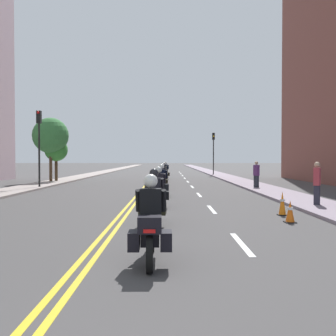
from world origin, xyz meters
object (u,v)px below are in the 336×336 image
at_px(motorcycle_3, 161,184).
at_px(pedestrian_1, 317,184).
at_px(motorcycle_4, 162,179).
at_px(motorcycle_6, 164,174).
at_px(motorcycle_1, 153,202).
at_px(traffic_cone_1, 290,212).
at_px(motorcycle_0, 150,227).
at_px(motorcycle_7, 166,172).
at_px(traffic_cone_2, 282,203).
at_px(street_tree_0, 56,150).
at_px(pedestrian_2, 256,175).
at_px(traffic_light_near, 39,135).
at_px(motorcycle_5, 162,176).
at_px(traffic_light_far, 213,146).
at_px(motorcycle_2, 159,191).
at_px(street_tree_1, 50,136).

xyz_separation_m(motorcycle_3, pedestrian_1, (6.17, -4.44, 0.28)).
bearing_deg(motorcycle_4, motorcycle_6, 92.80).
height_order(motorcycle_1, traffic_cone_1, motorcycle_1).
height_order(motorcycle_0, motorcycle_1, motorcycle_0).
height_order(motorcycle_0, motorcycle_3, motorcycle_3).
height_order(motorcycle_4, pedestrian_1, pedestrian_1).
distance_m(motorcycle_7, traffic_cone_2, 24.12).
height_order(motorcycle_1, street_tree_0, street_tree_0).
xyz_separation_m(pedestrian_1, street_tree_0, (-15.01, 16.74, 1.70)).
xyz_separation_m(motorcycle_0, traffic_cone_1, (3.99, 4.55, -0.33)).
bearing_deg(pedestrian_2, traffic_cone_2, -36.49).
bearing_deg(pedestrian_2, traffic_light_near, -119.88).
relative_size(traffic_cone_1, traffic_light_near, 0.13).
distance_m(motorcycle_5, traffic_light_near, 9.02).
distance_m(motorcycle_3, motorcycle_5, 8.77).
bearing_deg(traffic_light_far, pedestrian_2, -88.99).
bearing_deg(motorcycle_7, traffic_light_far, 56.20).
distance_m(motorcycle_3, pedestrian_2, 7.75).
bearing_deg(motorcycle_5, pedestrian_1, -64.19).
height_order(traffic_cone_2, traffic_light_near, traffic_light_near).
bearing_deg(traffic_cone_2, motorcycle_1, -155.98).
bearing_deg(traffic_cone_1, motorcycle_0, -131.24).
distance_m(motorcycle_3, pedestrian_1, 7.61).
height_order(motorcycle_5, traffic_light_near, traffic_light_near).
distance_m(motorcycle_2, motorcycle_5, 12.99).
relative_size(motorcycle_0, street_tree_1, 0.41).
distance_m(motorcycle_5, street_tree_0, 9.66).
distance_m(motorcycle_3, traffic_cone_2, 7.77).
xyz_separation_m(motorcycle_4, street_tree_1, (-9.07, 7.12, 3.12)).
relative_size(motorcycle_2, motorcycle_7, 1.02).
xyz_separation_m(motorcycle_1, traffic_cone_1, (4.08, 0.40, -0.32)).
xyz_separation_m(motorcycle_0, pedestrian_1, (6.16, 8.15, 0.27)).
height_order(motorcycle_3, traffic_cone_2, motorcycle_3).
relative_size(motorcycle_5, motorcycle_7, 1.01).
bearing_deg(motorcycle_7, motorcycle_6, -91.57).
bearing_deg(motorcycle_6, motorcycle_5, -89.69).
xyz_separation_m(motorcycle_2, pedestrian_2, (5.96, 9.21, 0.26)).
height_order(motorcycle_1, pedestrian_2, pedestrian_2).
bearing_deg(traffic_light_near, motorcycle_3, -34.35).
height_order(motorcycle_4, traffic_cone_1, motorcycle_4).
distance_m(motorcycle_1, motorcycle_4, 13.05).
bearing_deg(traffic_cone_2, pedestrian_2, 81.51).
height_order(traffic_cone_2, traffic_light_far, traffic_light_far).
bearing_deg(motorcycle_4, pedestrian_1, -52.64).
distance_m(motorcycle_3, motorcycle_6, 12.63).
bearing_deg(motorcycle_4, motorcycle_5, 93.18).
relative_size(motorcycle_5, pedestrian_2, 1.25).
distance_m(motorcycle_0, traffic_cone_1, 6.06).
distance_m(pedestrian_1, street_tree_0, 22.54).
distance_m(motorcycle_5, street_tree_1, 10.02).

